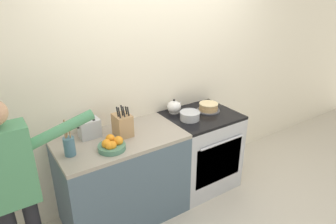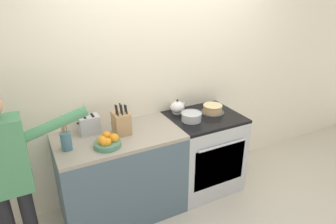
% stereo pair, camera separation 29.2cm
% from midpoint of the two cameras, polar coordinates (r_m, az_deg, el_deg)
% --- Properties ---
extents(ground_plane, '(16.00, 16.00, 0.00)m').
position_cam_midpoint_polar(ground_plane, '(3.35, 7.67, -17.88)').
color(ground_plane, beige).
extents(wall_back, '(8.00, 0.04, 2.60)m').
position_cam_midpoint_polar(wall_back, '(3.21, 2.13, 7.18)').
color(wall_back, silver).
rests_on(wall_back, ground_plane).
extents(counter_cabinet, '(1.17, 0.65, 0.89)m').
position_cam_midpoint_polar(counter_cabinet, '(3.04, -6.14, -11.92)').
color(counter_cabinet, '#4C6070').
rests_on(counter_cabinet, ground_plane).
extents(stove_range, '(0.75, 0.68, 0.89)m').
position_cam_midpoint_polar(stove_range, '(3.44, 9.09, -7.57)').
color(stove_range, '#B7BABF').
rests_on(stove_range, ground_plane).
extents(layer_cake, '(0.26, 0.26, 0.09)m').
position_cam_midpoint_polar(layer_cake, '(3.32, 10.99, 0.51)').
color(layer_cake, '#4C4C51').
rests_on(layer_cake, stove_range).
extents(tea_kettle, '(0.19, 0.16, 0.16)m').
position_cam_midpoint_polar(tea_kettle, '(3.26, 4.39, 0.88)').
color(tea_kettle, white).
rests_on(tea_kettle, stove_range).
extents(mixing_bowl, '(0.22, 0.22, 0.09)m').
position_cam_midpoint_polar(mixing_bowl, '(3.09, 7.18, -0.93)').
color(mixing_bowl, '#B7BABF').
rests_on(mixing_bowl, stove_range).
extents(knife_block, '(0.14, 0.18, 0.30)m').
position_cam_midpoint_polar(knife_block, '(2.81, -5.98, -2.10)').
color(knife_block, tan).
rests_on(knife_block, counter_cabinet).
extents(utensil_crock, '(0.09, 0.09, 0.31)m').
position_cam_midpoint_polar(utensil_crock, '(2.63, -15.88, -5.29)').
color(utensil_crock, '#477084').
rests_on(utensil_crock, counter_cabinet).
extents(fruit_bowl, '(0.24, 0.24, 0.11)m').
position_cam_midpoint_polar(fruit_bowl, '(2.62, -8.38, -5.71)').
color(fruit_bowl, '#4C7F66').
rests_on(fruit_bowl, counter_cabinet).
extents(toaster, '(0.20, 0.13, 0.18)m').
position_cam_midpoint_polar(toaster, '(2.86, -11.99, -2.41)').
color(toaster, '#B7BABF').
rests_on(toaster, counter_cabinet).
extents(person_baker, '(0.90, 0.20, 1.53)m').
position_cam_midpoint_polar(person_baker, '(2.49, -25.36, -10.34)').
color(person_baker, black).
rests_on(person_baker, ground_plane).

